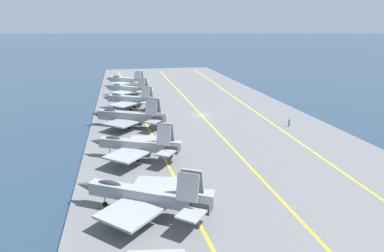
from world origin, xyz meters
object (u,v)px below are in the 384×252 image
at_px(parked_jet_fourth, 128,116).
at_px(crew_green_vest, 289,122).
at_px(parked_jet_sixth, 128,89).
at_px(parked_jet_second, 143,195).
at_px(parked_jet_third, 136,145).
at_px(parked_jet_seventh, 126,80).
at_px(parked_jet_fifth, 129,99).

xyz_separation_m(parked_jet_fourth, crew_green_vest, (-6.76, -34.22, -1.44)).
xyz_separation_m(parked_jet_fourth, parked_jet_sixth, (33.65, -0.92, 0.04)).
bearing_deg(parked_jet_second, parked_jet_sixth, -0.16).
relative_size(parked_jet_third, crew_green_vest, 8.73).
relative_size(parked_jet_fourth, parked_jet_seventh, 1.08).
bearing_deg(parked_jet_sixth, crew_green_vest, -140.51).
bearing_deg(parked_jet_second, parked_jet_third, -0.00).
xyz_separation_m(parked_jet_sixth, parked_jet_seventh, (17.31, 0.24, 0.05)).
relative_size(parked_jet_fourth, crew_green_vest, 9.63).
xyz_separation_m(parked_jet_third, parked_jet_fourth, (19.24, 0.72, -0.09)).
distance_m(parked_jet_second, parked_jet_seventh, 87.44).
distance_m(parked_jet_seventh, crew_green_vest, 66.78).
height_order(parked_jet_fourth, crew_green_vest, parked_jet_fourth).
bearing_deg(crew_green_vest, parked_jet_third, 110.43).
xyz_separation_m(parked_jet_fourth, parked_jet_seventh, (50.96, -0.68, 0.09)).
distance_m(parked_jet_third, parked_jet_fifth, 35.82).
bearing_deg(crew_green_vest, parked_jet_seventh, 30.16).
bearing_deg(parked_jet_sixth, parked_jet_third, 179.79).
xyz_separation_m(parked_jet_second, parked_jet_third, (17.25, -0.00, 0.13)).
distance_m(parked_jet_fourth, parked_jet_fifth, 16.60).
bearing_deg(parked_jet_fifth, parked_jet_third, 179.79).
bearing_deg(parked_jet_fourth, parked_jet_sixth, -1.56).
bearing_deg(parked_jet_sixth, parked_jet_second, 179.84).
distance_m(parked_jet_third, crew_green_vest, 35.78).
distance_m(parked_jet_fourth, crew_green_vest, 34.91).
height_order(parked_jet_second, parked_jet_third, parked_jet_third).
relative_size(parked_jet_second, parked_jet_third, 1.07).
relative_size(parked_jet_third, parked_jet_fifth, 1.03).
relative_size(parked_jet_third, parked_jet_fourth, 0.91).
bearing_deg(parked_jet_fifth, parked_jet_fourth, 177.04).
height_order(parked_jet_fourth, parked_jet_seventh, parked_jet_fourth).
bearing_deg(parked_jet_fifth, parked_jet_seventh, 0.30).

